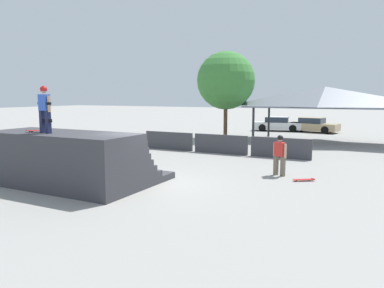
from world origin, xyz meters
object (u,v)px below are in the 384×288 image
(skateboard_on_deck, at_px, (38,131))
(tree_beside_pavilion, at_px, (226,81))
(skater_on_deck, at_px, (45,106))
(parked_car_white, at_px, (278,124))
(skateboard_on_ground, at_px, (305,180))
(bystander_walking, at_px, (280,152))
(parked_car_tan, at_px, (313,125))

(skateboard_on_deck, height_order, tree_beside_pavilion, tree_beside_pavilion)
(skater_on_deck, xyz_separation_m, parked_car_white, (1.77, 24.45, -2.24))
(skateboard_on_deck, bearing_deg, skateboard_on_ground, 13.41)
(skater_on_deck, height_order, bystander_walking, skater_on_deck)
(bystander_walking, height_order, skateboard_on_ground, bystander_walking)
(skateboard_on_ground, bearing_deg, skateboard_on_deck, 178.29)
(skateboard_on_ground, height_order, parked_car_tan, parked_car_tan)
(skateboard_on_deck, xyz_separation_m, parked_car_white, (2.25, 24.34, -1.37))
(skateboard_on_deck, relative_size, bystander_walking, 0.53)
(skateboard_on_deck, distance_m, tree_beside_pavilion, 16.70)
(bystander_walking, distance_m, tree_beside_pavilion, 13.29)
(parked_car_tan, bearing_deg, skater_on_deck, -90.54)
(bystander_walking, bearing_deg, parked_car_white, -50.79)
(skateboard_on_ground, distance_m, parked_car_tan, 19.72)
(skater_on_deck, distance_m, skateboard_on_ground, 9.70)
(skateboard_on_ground, height_order, parked_car_white, parked_car_white)
(skateboard_on_deck, bearing_deg, skater_on_deck, -31.15)
(bystander_walking, distance_m, parked_car_tan, 19.04)
(parked_car_white, bearing_deg, skateboard_on_ground, -82.48)
(skateboard_on_deck, distance_m, parked_car_white, 24.48)
(skateboard_on_ground, relative_size, tree_beside_pavilion, 0.12)
(parked_car_white, xyz_separation_m, parked_car_tan, (3.01, 0.20, -0.00))
(tree_beside_pavilion, distance_m, parked_car_white, 8.82)
(parked_car_white, bearing_deg, skateboard_on_deck, -104.92)
(skater_on_deck, relative_size, tree_beside_pavilion, 0.25)
(parked_car_white, height_order, parked_car_tan, same)
(skateboard_on_deck, relative_size, skateboard_on_ground, 1.09)
(skater_on_deck, bearing_deg, bystander_walking, 49.02)
(skateboard_on_ground, distance_m, parked_car_white, 20.19)
(skateboard_on_deck, distance_m, bystander_walking, 9.10)
(bystander_walking, relative_size, parked_car_tan, 0.37)
(skateboard_on_ground, xyz_separation_m, tree_beside_pavilion, (-7.88, 11.49, 4.20))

